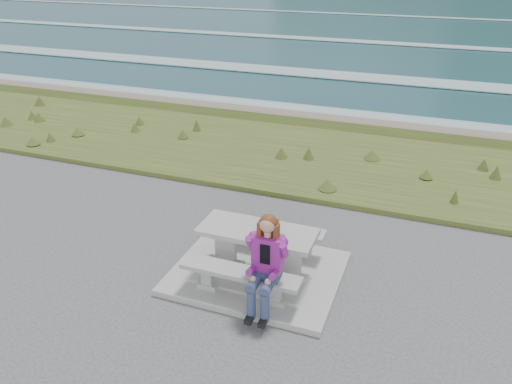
% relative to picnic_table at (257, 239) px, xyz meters
% --- Properties ---
extents(concrete_slab, '(2.60, 2.10, 0.10)m').
position_rel_picnic_table_xyz_m(concrete_slab, '(-0.00, 0.00, -0.63)').
color(concrete_slab, '#A1A19C').
rests_on(concrete_slab, ground).
extents(picnic_table, '(1.80, 0.75, 0.75)m').
position_rel_picnic_table_xyz_m(picnic_table, '(0.00, 0.00, 0.00)').
color(picnic_table, '#A1A19C').
rests_on(picnic_table, concrete_slab).
extents(bench_landward, '(1.80, 0.35, 0.45)m').
position_rel_picnic_table_xyz_m(bench_landward, '(0.00, -0.70, -0.23)').
color(bench_landward, '#A1A19C').
rests_on(bench_landward, concrete_slab).
extents(bench_seaward, '(1.80, 0.35, 0.45)m').
position_rel_picnic_table_xyz_m(bench_seaward, '(0.00, 0.70, -0.23)').
color(bench_seaward, '#A1A19C').
rests_on(bench_seaward, concrete_slab).
extents(grass_verge, '(160.00, 4.50, 0.22)m').
position_rel_picnic_table_xyz_m(grass_verge, '(-0.00, 5.00, -0.68)').
color(grass_verge, '#30491B').
rests_on(grass_verge, ground).
extents(shore_drop, '(160.00, 0.80, 2.20)m').
position_rel_picnic_table_xyz_m(shore_drop, '(-0.00, 7.90, -0.68)').
color(shore_drop, '#6B5E50').
rests_on(shore_drop, ground).
extents(ocean, '(1600.00, 1600.00, 0.09)m').
position_rel_picnic_table_xyz_m(ocean, '(-0.00, 25.09, -2.42)').
color(ocean, '#1E4B56').
rests_on(ocean, ground).
extents(seated_woman, '(0.42, 0.72, 1.43)m').
position_rel_picnic_table_xyz_m(seated_woman, '(0.41, -0.84, -0.06)').
color(seated_woman, navy).
rests_on(seated_woman, concrete_slab).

